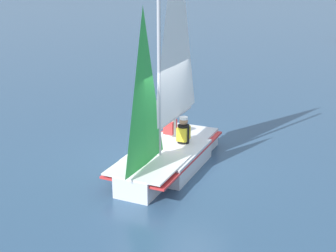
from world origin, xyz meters
name	(u,v)px	position (x,y,z in m)	size (l,w,h in m)	color
ground_plane	(168,167)	(0.00, 0.00, 0.00)	(260.00, 260.00, 0.00)	#2D4C6B
sailboat_main	(169,136)	(-0.01, 0.03, 0.82)	(2.12, 4.11, 6.00)	silver
sailor_helm	(183,137)	(0.08, 0.60, 0.63)	(0.34, 0.38, 1.16)	black
sailor_crew	(170,130)	(-0.49, 0.86, 0.63)	(0.34, 0.38, 1.16)	black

